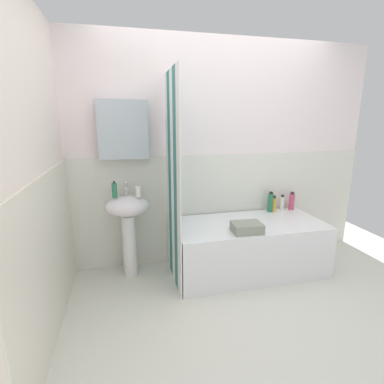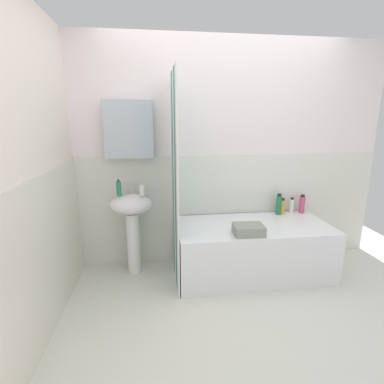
{
  "view_description": "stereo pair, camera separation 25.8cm",
  "coord_description": "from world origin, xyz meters",
  "px_view_note": "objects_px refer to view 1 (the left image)",
  "views": [
    {
      "loc": [
        -0.99,
        -1.78,
        1.58
      ],
      "look_at": [
        -0.41,
        0.66,
        0.95
      ],
      "focal_mm": 27.17,
      "sensor_mm": 36.0,
      "label": 1
    },
    {
      "loc": [
        -0.74,
        -1.83,
        1.58
      ],
      "look_at": [
        -0.41,
        0.66,
        0.95
      ],
      "focal_mm": 27.17,
      "sensor_mm": 36.0,
      "label": 2
    }
  ],
  "objects_px": {
    "soap_dispenser": "(115,190)",
    "lotion_bottle": "(270,202)",
    "toothbrush_cup": "(139,192)",
    "towel_folded": "(247,227)",
    "sink": "(128,218)",
    "bathtub": "(248,246)",
    "shampoo_bottle": "(274,204)",
    "body_wash_bottle": "(292,201)",
    "conditioner_bottle": "(282,203)"
  },
  "relations": [
    {
      "from": "toothbrush_cup",
      "to": "bathtub",
      "type": "bearing_deg",
      "value": -7.59
    },
    {
      "from": "soap_dispenser",
      "to": "lotion_bottle",
      "type": "height_order",
      "value": "soap_dispenser"
    },
    {
      "from": "sink",
      "to": "body_wash_bottle",
      "type": "bearing_deg",
      "value": 3.64
    },
    {
      "from": "toothbrush_cup",
      "to": "lotion_bottle",
      "type": "xyz_separation_m",
      "value": [
        1.49,
        0.14,
        -0.25
      ]
    },
    {
      "from": "toothbrush_cup",
      "to": "towel_folded",
      "type": "xyz_separation_m",
      "value": [
        0.98,
        -0.38,
        -0.31
      ]
    },
    {
      "from": "shampoo_bottle",
      "to": "bathtub",
      "type": "bearing_deg",
      "value": -146.68
    },
    {
      "from": "toothbrush_cup",
      "to": "towel_folded",
      "type": "bearing_deg",
      "value": -21.39
    },
    {
      "from": "bathtub",
      "to": "conditioner_bottle",
      "type": "distance_m",
      "value": 0.73
    },
    {
      "from": "bathtub",
      "to": "conditioner_bottle",
      "type": "bearing_deg",
      "value": 29.37
    },
    {
      "from": "soap_dispenser",
      "to": "body_wash_bottle",
      "type": "bearing_deg",
      "value": 4.18
    },
    {
      "from": "sink",
      "to": "bathtub",
      "type": "bearing_deg",
      "value": -8.55
    },
    {
      "from": "bathtub",
      "to": "body_wash_bottle",
      "type": "distance_m",
      "value": 0.83
    },
    {
      "from": "sink",
      "to": "soap_dispenser",
      "type": "bearing_deg",
      "value": -167.0
    },
    {
      "from": "soap_dispenser",
      "to": "body_wash_bottle",
      "type": "relative_size",
      "value": 0.78
    },
    {
      "from": "lotion_bottle",
      "to": "towel_folded",
      "type": "relative_size",
      "value": 0.86
    },
    {
      "from": "soap_dispenser",
      "to": "shampoo_bottle",
      "type": "xyz_separation_m",
      "value": [
        1.76,
        0.13,
        -0.3
      ]
    },
    {
      "from": "bathtub",
      "to": "towel_folded",
      "type": "xyz_separation_m",
      "value": [
        -0.13,
        -0.24,
        0.31
      ]
    },
    {
      "from": "towel_folded",
      "to": "lotion_bottle",
      "type": "bearing_deg",
      "value": 45.09
    },
    {
      "from": "towel_folded",
      "to": "shampoo_bottle",
      "type": "bearing_deg",
      "value": 42.75
    },
    {
      "from": "bathtub",
      "to": "lotion_bottle",
      "type": "distance_m",
      "value": 0.61
    },
    {
      "from": "toothbrush_cup",
      "to": "lotion_bottle",
      "type": "relative_size",
      "value": 0.42
    },
    {
      "from": "toothbrush_cup",
      "to": "lotion_bottle",
      "type": "height_order",
      "value": "toothbrush_cup"
    },
    {
      "from": "shampoo_bottle",
      "to": "towel_folded",
      "type": "bearing_deg",
      "value": -137.25
    },
    {
      "from": "sink",
      "to": "body_wash_bottle",
      "type": "distance_m",
      "value": 1.9
    },
    {
      "from": "body_wash_bottle",
      "to": "lotion_bottle",
      "type": "distance_m",
      "value": 0.29
    },
    {
      "from": "soap_dispenser",
      "to": "body_wash_bottle",
      "type": "height_order",
      "value": "soap_dispenser"
    },
    {
      "from": "sink",
      "to": "lotion_bottle",
      "type": "relative_size",
      "value": 3.57
    },
    {
      "from": "sink",
      "to": "toothbrush_cup",
      "type": "distance_m",
      "value": 0.3
    },
    {
      "from": "shampoo_bottle",
      "to": "lotion_bottle",
      "type": "distance_m",
      "value": 0.05
    },
    {
      "from": "toothbrush_cup",
      "to": "conditioner_bottle",
      "type": "xyz_separation_m",
      "value": [
        1.66,
        0.17,
        -0.27
      ]
    },
    {
      "from": "shampoo_bottle",
      "to": "towel_folded",
      "type": "xyz_separation_m",
      "value": [
        -0.56,
        -0.52,
        -0.04
      ]
    },
    {
      "from": "toothbrush_cup",
      "to": "towel_folded",
      "type": "height_order",
      "value": "toothbrush_cup"
    },
    {
      "from": "soap_dispenser",
      "to": "conditioner_bottle",
      "type": "bearing_deg",
      "value": 4.77
    },
    {
      "from": "toothbrush_cup",
      "to": "bathtub",
      "type": "relative_size",
      "value": 0.06
    },
    {
      "from": "shampoo_bottle",
      "to": "conditioner_bottle",
      "type": "bearing_deg",
      "value": 13.01
    },
    {
      "from": "body_wash_bottle",
      "to": "lotion_bottle",
      "type": "height_order",
      "value": "lotion_bottle"
    },
    {
      "from": "toothbrush_cup",
      "to": "conditioner_bottle",
      "type": "distance_m",
      "value": 1.69
    },
    {
      "from": "toothbrush_cup",
      "to": "body_wash_bottle",
      "type": "xyz_separation_m",
      "value": [
        1.78,
        0.16,
        -0.26
      ]
    },
    {
      "from": "sink",
      "to": "towel_folded",
      "type": "distance_m",
      "value": 1.17
    },
    {
      "from": "bathtub",
      "to": "shampoo_bottle",
      "type": "bearing_deg",
      "value": 33.32
    },
    {
      "from": "bathtub",
      "to": "shampoo_bottle",
      "type": "distance_m",
      "value": 0.63
    },
    {
      "from": "sink",
      "to": "shampoo_bottle",
      "type": "height_order",
      "value": "sink"
    },
    {
      "from": "soap_dispenser",
      "to": "shampoo_bottle",
      "type": "distance_m",
      "value": 1.79
    },
    {
      "from": "toothbrush_cup",
      "to": "bathtub",
      "type": "distance_m",
      "value": 1.28
    },
    {
      "from": "soap_dispenser",
      "to": "body_wash_bottle",
      "type": "xyz_separation_m",
      "value": [
        2.01,
        0.15,
        -0.28
      ]
    },
    {
      "from": "body_wash_bottle",
      "to": "toothbrush_cup",
      "type": "bearing_deg",
      "value": -175.0
    },
    {
      "from": "towel_folded",
      "to": "soap_dispenser",
      "type": "bearing_deg",
      "value": 161.92
    },
    {
      "from": "body_wash_bottle",
      "to": "shampoo_bottle",
      "type": "bearing_deg",
      "value": -175.86
    },
    {
      "from": "lotion_bottle",
      "to": "towel_folded",
      "type": "bearing_deg",
      "value": -134.91
    },
    {
      "from": "sink",
      "to": "bathtub",
      "type": "distance_m",
      "value": 1.28
    }
  ]
}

